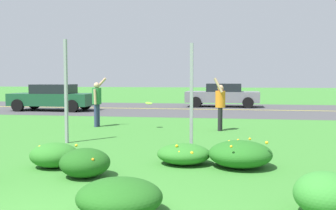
{
  "coord_description": "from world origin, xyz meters",
  "views": [
    {
      "loc": [
        1.98,
        -3.47,
        1.82
      ],
      "look_at": [
        -0.1,
        8.8,
        0.95
      ],
      "focal_mm": 42.26,
      "sensor_mm": 36.0,
      "label": 1
    }
  ],
  "objects_px": {
    "frisbee_lime": "(149,103)",
    "car_dark_green_center_right": "(53,97)",
    "person_catcher_orange_shirt": "(220,103)",
    "sign_post_near_path": "(66,91)",
    "person_thrower_green_shirt": "(97,100)",
    "sign_post_by_roadside": "(191,99)",
    "car_gray_center_left": "(223,95)"
  },
  "relations": [
    {
      "from": "sign_post_near_path",
      "to": "car_gray_center_left",
      "type": "distance_m",
      "value": 14.98
    },
    {
      "from": "person_thrower_green_shirt",
      "to": "frisbee_lime",
      "type": "height_order",
      "value": "person_thrower_green_shirt"
    },
    {
      "from": "sign_post_near_path",
      "to": "car_gray_center_left",
      "type": "bearing_deg",
      "value": 75.05
    },
    {
      "from": "sign_post_near_path",
      "to": "car_gray_center_left",
      "type": "xyz_separation_m",
      "value": [
        3.86,
        14.45,
        -0.7
      ]
    },
    {
      "from": "sign_post_by_roadside",
      "to": "person_thrower_green_shirt",
      "type": "height_order",
      "value": "sign_post_by_roadside"
    },
    {
      "from": "person_thrower_green_shirt",
      "to": "car_gray_center_left",
      "type": "relative_size",
      "value": 0.41
    },
    {
      "from": "person_thrower_green_shirt",
      "to": "car_dark_green_center_right",
      "type": "xyz_separation_m",
      "value": [
        -4.87,
        6.42,
        -0.25
      ]
    },
    {
      "from": "person_thrower_green_shirt",
      "to": "car_dark_green_center_right",
      "type": "distance_m",
      "value": 8.06
    },
    {
      "from": "sign_post_by_roadside",
      "to": "person_thrower_green_shirt",
      "type": "distance_m",
      "value": 6.22
    },
    {
      "from": "person_thrower_green_shirt",
      "to": "car_gray_center_left",
      "type": "xyz_separation_m",
      "value": [
        4.28,
        10.82,
        -0.25
      ]
    },
    {
      "from": "person_thrower_green_shirt",
      "to": "frisbee_lime",
      "type": "xyz_separation_m",
      "value": [
        2.01,
        -0.2,
        -0.08
      ]
    },
    {
      "from": "sign_post_near_path",
      "to": "frisbee_lime",
      "type": "height_order",
      "value": "sign_post_near_path"
    },
    {
      "from": "frisbee_lime",
      "to": "car_dark_green_center_right",
      "type": "bearing_deg",
      "value": 136.11
    },
    {
      "from": "frisbee_lime",
      "to": "car_gray_center_left",
      "type": "relative_size",
      "value": 0.06
    },
    {
      "from": "sign_post_near_path",
      "to": "frisbee_lime",
      "type": "distance_m",
      "value": 3.82
    },
    {
      "from": "sign_post_near_path",
      "to": "person_thrower_green_shirt",
      "type": "distance_m",
      "value": 3.68
    },
    {
      "from": "person_thrower_green_shirt",
      "to": "frisbee_lime",
      "type": "bearing_deg",
      "value": -5.64
    },
    {
      "from": "person_catcher_orange_shirt",
      "to": "car_dark_green_center_right",
      "type": "distance_m",
      "value": 11.59
    },
    {
      "from": "car_dark_green_center_right",
      "to": "car_gray_center_left",
      "type": "bearing_deg",
      "value": 25.7
    },
    {
      "from": "person_catcher_orange_shirt",
      "to": "car_dark_green_center_right",
      "type": "relative_size",
      "value": 0.4
    },
    {
      "from": "frisbee_lime",
      "to": "car_dark_green_center_right",
      "type": "distance_m",
      "value": 9.55
    },
    {
      "from": "sign_post_near_path",
      "to": "sign_post_by_roadside",
      "type": "relative_size",
      "value": 1.1
    },
    {
      "from": "person_catcher_orange_shirt",
      "to": "frisbee_lime",
      "type": "distance_m",
      "value": 2.54
    },
    {
      "from": "person_catcher_orange_shirt",
      "to": "frisbee_lime",
      "type": "height_order",
      "value": "person_catcher_orange_shirt"
    },
    {
      "from": "frisbee_lime",
      "to": "car_dark_green_center_right",
      "type": "xyz_separation_m",
      "value": [
        -6.88,
        6.62,
        -0.17
      ]
    },
    {
      "from": "person_thrower_green_shirt",
      "to": "sign_post_near_path",
      "type": "bearing_deg",
      "value": -83.38
    },
    {
      "from": "sign_post_near_path",
      "to": "car_gray_center_left",
      "type": "height_order",
      "value": "sign_post_near_path"
    },
    {
      "from": "sign_post_near_path",
      "to": "person_catcher_orange_shirt",
      "type": "bearing_deg",
      "value": 38.59
    },
    {
      "from": "person_catcher_orange_shirt",
      "to": "car_gray_center_left",
      "type": "distance_m",
      "value": 11.17
    },
    {
      "from": "person_catcher_orange_shirt",
      "to": "car_gray_center_left",
      "type": "bearing_deg",
      "value": 91.35
    },
    {
      "from": "person_catcher_orange_shirt",
      "to": "car_dark_green_center_right",
      "type": "bearing_deg",
      "value": 144.32
    },
    {
      "from": "sign_post_near_path",
      "to": "sign_post_by_roadside",
      "type": "xyz_separation_m",
      "value": [
        3.61,
        -1.09,
        -0.13
      ]
    }
  ]
}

